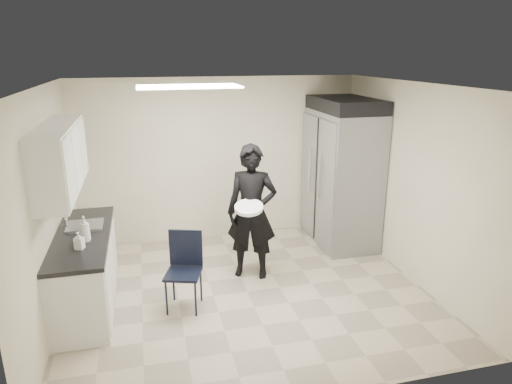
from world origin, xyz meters
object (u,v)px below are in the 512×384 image
object	(u,v)px
commercial_fridge	(342,179)
lower_counter	(86,271)
man_tuxedo	(252,212)
folding_chair	(183,274)

from	to	relation	value
commercial_fridge	lower_counter	bearing A→B (deg)	-164.12
man_tuxedo	commercial_fridge	bearing A→B (deg)	48.42
folding_chair	lower_counter	bearing A→B (deg)	178.81
lower_counter	commercial_fridge	distance (m)	3.98
lower_counter	folding_chair	bearing A→B (deg)	-19.05
lower_counter	commercial_fridge	size ratio (longest dim) A/B	0.90
commercial_fridge	man_tuxedo	xyz separation A→B (m)	(-1.66, -0.82, -0.14)
lower_counter	folding_chair	xyz separation A→B (m)	(1.13, -0.39, 0.02)
lower_counter	man_tuxedo	bearing A→B (deg)	6.89
commercial_fridge	man_tuxedo	size ratio (longest dim) A/B	1.15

